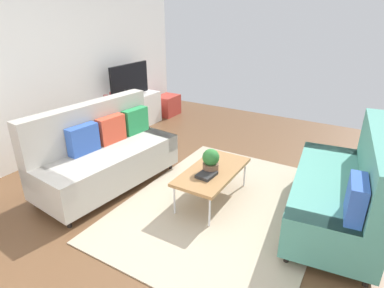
{
  "coord_description": "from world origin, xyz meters",
  "views": [
    {
      "loc": [
        -3.0,
        -1.65,
        2.24
      ],
      "look_at": [
        0.18,
        0.24,
        0.65
      ],
      "focal_mm": 29.8,
      "sensor_mm": 36.0,
      "label": 1
    }
  ],
  "objects_px": {
    "tv": "(130,81)",
    "bottle_1": "(125,95)",
    "table_book_0": "(207,175)",
    "couch_beige": "(104,154)",
    "storage_trunk": "(168,105)",
    "tv_console": "(131,113)",
    "potted_plant": "(211,160)",
    "vase_1": "(112,97)",
    "vase_0": "(106,100)",
    "bottle_2": "(128,94)",
    "bottle_0": "(121,97)",
    "couch_green": "(342,189)",
    "coffee_table": "(212,172)"
  },
  "relations": [
    {
      "from": "storage_trunk",
      "to": "bottle_2",
      "type": "xyz_separation_m",
      "value": [
        -1.18,
        0.06,
        0.52
      ]
    },
    {
      "from": "vase_1",
      "to": "bottle_1",
      "type": "bearing_deg",
      "value": -20.31
    },
    {
      "from": "couch_beige",
      "to": "tv",
      "type": "height_order",
      "value": "tv"
    },
    {
      "from": "storage_trunk",
      "to": "bottle_0",
      "type": "height_order",
      "value": "bottle_0"
    },
    {
      "from": "coffee_table",
      "to": "table_book_0",
      "type": "height_order",
      "value": "table_book_0"
    },
    {
      "from": "couch_green",
      "to": "bottle_0",
      "type": "relative_size",
      "value": 13.42
    },
    {
      "from": "tv_console",
      "to": "potted_plant",
      "type": "distance_m",
      "value": 2.99
    },
    {
      "from": "table_book_0",
      "to": "coffee_table",
      "type": "bearing_deg",
      "value": 3.96
    },
    {
      "from": "couch_beige",
      "to": "table_book_0",
      "type": "height_order",
      "value": "couch_beige"
    },
    {
      "from": "vase_1",
      "to": "bottle_0",
      "type": "bearing_deg",
      "value": -32.33
    },
    {
      "from": "table_book_0",
      "to": "bottle_2",
      "type": "bearing_deg",
      "value": 58.22
    },
    {
      "from": "bottle_2",
      "to": "table_book_0",
      "type": "bearing_deg",
      "value": -121.78
    },
    {
      "from": "bottle_0",
      "to": "potted_plant",
      "type": "bearing_deg",
      "value": -116.05
    },
    {
      "from": "couch_green",
      "to": "bottle_0",
      "type": "xyz_separation_m",
      "value": [
        0.9,
        3.95,
        0.27
      ]
    },
    {
      "from": "table_book_0",
      "to": "vase_0",
      "type": "height_order",
      "value": "vase_0"
    },
    {
      "from": "storage_trunk",
      "to": "bottle_0",
      "type": "relative_size",
      "value": 3.52
    },
    {
      "from": "coffee_table",
      "to": "vase_1",
      "type": "bearing_deg",
      "value": 68.13
    },
    {
      "from": "storage_trunk",
      "to": "table_book_0",
      "type": "height_order",
      "value": "table_book_0"
    },
    {
      "from": "vase_0",
      "to": "vase_1",
      "type": "height_order",
      "value": "vase_1"
    },
    {
      "from": "vase_0",
      "to": "bottle_0",
      "type": "distance_m",
      "value": 0.3
    },
    {
      "from": "potted_plant",
      "to": "bottle_0",
      "type": "relative_size",
      "value": 1.94
    },
    {
      "from": "bottle_0",
      "to": "table_book_0",
      "type": "bearing_deg",
      "value": -118.3
    },
    {
      "from": "couch_green",
      "to": "vase_1",
      "type": "height_order",
      "value": "couch_green"
    },
    {
      "from": "bottle_2",
      "to": "potted_plant",
      "type": "bearing_deg",
      "value": -119.7
    },
    {
      "from": "bottle_2",
      "to": "bottle_1",
      "type": "bearing_deg",
      "value": 180.0
    },
    {
      "from": "table_book_0",
      "to": "potted_plant",
      "type": "bearing_deg",
      "value": 7.69
    },
    {
      "from": "bottle_1",
      "to": "storage_trunk",
      "type": "bearing_deg",
      "value": -2.67
    },
    {
      "from": "couch_green",
      "to": "table_book_0",
      "type": "relative_size",
      "value": 8.27
    },
    {
      "from": "couch_beige",
      "to": "vase_0",
      "type": "height_order",
      "value": "couch_beige"
    },
    {
      "from": "couch_beige",
      "to": "storage_trunk",
      "type": "xyz_separation_m",
      "value": [
        2.96,
        1.05,
        -0.23
      ]
    },
    {
      "from": "storage_trunk",
      "to": "bottle_1",
      "type": "distance_m",
      "value": 1.39
    },
    {
      "from": "tv",
      "to": "bottle_1",
      "type": "height_order",
      "value": "tv"
    },
    {
      "from": "couch_beige",
      "to": "bottle_1",
      "type": "bearing_deg",
      "value": -140.74
    },
    {
      "from": "table_book_0",
      "to": "bottle_0",
      "type": "distance_m",
      "value": 2.9
    },
    {
      "from": "tv",
      "to": "table_book_0",
      "type": "bearing_deg",
      "value": -122.92
    },
    {
      "from": "couch_beige",
      "to": "tv",
      "type": "relative_size",
      "value": 1.97
    },
    {
      "from": "vase_1",
      "to": "bottle_0",
      "type": "relative_size",
      "value": 1.29
    },
    {
      "from": "couch_green",
      "to": "bottle_1",
      "type": "relative_size",
      "value": 9.9
    },
    {
      "from": "couch_beige",
      "to": "tv_console",
      "type": "relative_size",
      "value": 1.41
    },
    {
      "from": "tv",
      "to": "potted_plant",
      "type": "xyz_separation_m",
      "value": [
        -1.52,
        -2.54,
        -0.39
      ]
    },
    {
      "from": "bottle_0",
      "to": "tv",
      "type": "bearing_deg",
      "value": 3.95
    },
    {
      "from": "tv_console",
      "to": "bottle_0",
      "type": "relative_size",
      "value": 9.47
    },
    {
      "from": "tv_console",
      "to": "vase_0",
      "type": "bearing_deg",
      "value": 175.07
    },
    {
      "from": "bottle_0",
      "to": "couch_beige",
      "type": "bearing_deg",
      "value": -144.85
    },
    {
      "from": "storage_trunk",
      "to": "table_book_0",
      "type": "relative_size",
      "value": 2.17
    },
    {
      "from": "bottle_0",
      "to": "bottle_2",
      "type": "xyz_separation_m",
      "value": [
        0.21,
        0.0,
        0.02
      ]
    },
    {
      "from": "couch_beige",
      "to": "vase_0",
      "type": "xyz_separation_m",
      "value": [
        1.28,
        1.2,
        0.27
      ]
    },
    {
      "from": "storage_trunk",
      "to": "table_book_0",
      "type": "xyz_separation_m",
      "value": [
        -2.76,
        -2.48,
        0.22
      ]
    },
    {
      "from": "tv_console",
      "to": "vase_1",
      "type": "height_order",
      "value": "vase_1"
    },
    {
      "from": "tv",
      "to": "couch_green",
      "type": "bearing_deg",
      "value": -106.66
    }
  ]
}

